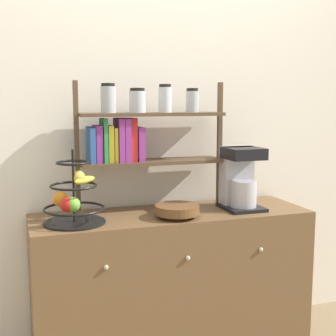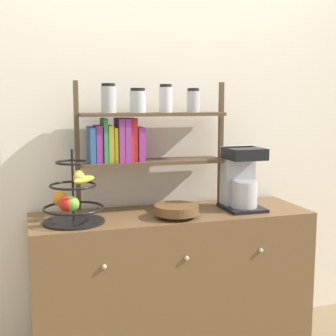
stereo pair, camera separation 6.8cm
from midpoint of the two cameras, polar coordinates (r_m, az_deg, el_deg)
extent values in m
cube|color=silver|center=(2.71, -2.14, 6.30)|extent=(7.00, 0.05, 2.60)
cube|color=brown|center=(2.64, -0.27, -13.89)|extent=(1.49, 0.46, 0.79)
sphere|color=#B2AD8C|center=(2.25, -8.44, -11.91)|extent=(0.02, 0.02, 0.02)
sphere|color=#B2AD8C|center=(2.35, 1.59, -10.92)|extent=(0.02, 0.02, 0.02)
sphere|color=#B2AD8C|center=(2.52, 10.49, -9.77)|extent=(0.02, 0.02, 0.02)
cube|color=black|center=(2.63, 8.19, -4.77)|extent=(0.21, 0.24, 0.02)
cube|color=#B7B7BC|center=(2.66, 7.61, -0.86)|extent=(0.17, 0.10, 0.33)
cylinder|color=#B7B7BC|center=(2.60, 8.45, -3.12)|extent=(0.14, 0.14, 0.14)
cube|color=black|center=(2.57, 8.45, 1.78)|extent=(0.19, 0.19, 0.06)
cylinder|color=black|center=(2.36, -12.13, -6.49)|extent=(0.30, 0.30, 0.01)
cylinder|color=black|center=(2.32, -12.27, -2.13)|extent=(0.01, 0.01, 0.35)
torus|color=black|center=(2.34, -12.19, -4.86)|extent=(0.30, 0.30, 0.01)
torus|color=black|center=(2.32, -12.27, -2.13)|extent=(0.23, 0.23, 0.01)
torus|color=black|center=(2.30, -12.35, 0.65)|extent=(0.16, 0.16, 0.01)
sphere|color=red|center=(2.27, -12.98, -4.39)|extent=(0.07, 0.07, 0.07)
sphere|color=#6BAD33|center=(2.27, -12.37, -4.37)|extent=(0.07, 0.07, 0.07)
sphere|color=orange|center=(2.39, -13.77, -3.72)|extent=(0.08, 0.08, 0.08)
ellipsoid|color=yellow|center=(2.34, -10.93, -1.44)|extent=(0.14, 0.13, 0.04)
sphere|color=gold|center=(2.33, -11.69, -1.18)|extent=(0.07, 0.07, 0.07)
cylinder|color=brown|center=(2.42, 0.30, -5.82)|extent=(0.13, 0.13, 0.02)
cylinder|color=brown|center=(2.41, 0.30, -5.07)|extent=(0.23, 0.23, 0.05)
cube|color=brown|center=(2.47, -11.83, 2.29)|extent=(0.02, 0.02, 0.70)
cube|color=brown|center=(2.69, 5.57, 2.89)|extent=(0.02, 0.02, 0.70)
cube|color=brown|center=(2.56, -2.75, 0.76)|extent=(0.78, 0.20, 0.02)
cube|color=brown|center=(2.54, -2.79, 6.56)|extent=(0.78, 0.20, 0.02)
cube|color=#2D599E|center=(2.48, -10.17, 2.78)|extent=(0.03, 0.15, 0.19)
cube|color=#8C338C|center=(2.48, -9.35, 2.90)|extent=(0.03, 0.13, 0.19)
cube|color=#2D8C47|center=(2.48, -8.61, 3.34)|extent=(0.02, 0.14, 0.23)
cube|color=yellow|center=(2.49, -7.94, 2.94)|extent=(0.03, 0.12, 0.19)
cube|color=yellow|center=(2.50, -7.35, 2.83)|extent=(0.02, 0.13, 0.18)
cube|color=#8C338C|center=(2.50, -6.76, 3.41)|extent=(0.03, 0.16, 0.23)
cube|color=#8C338C|center=(2.51, -6.01, 3.43)|extent=(0.03, 0.16, 0.23)
cube|color=red|center=(2.52, -5.18, 3.46)|extent=(0.03, 0.12, 0.23)
cube|color=#8C338C|center=(2.53, -4.32, 2.95)|extent=(0.03, 0.14, 0.18)
cylinder|color=#ADB2B7|center=(2.48, -8.09, 8.24)|extent=(0.08, 0.08, 0.14)
cylinder|color=black|center=(2.48, -8.12, 10.01)|extent=(0.07, 0.07, 0.02)
cylinder|color=silver|center=(2.51, -4.53, 8.04)|extent=(0.09, 0.09, 0.11)
cylinder|color=black|center=(2.52, -4.55, 9.52)|extent=(0.08, 0.08, 0.02)
cylinder|color=silver|center=(2.56, -1.09, 8.31)|extent=(0.07, 0.07, 0.14)
cylinder|color=black|center=(2.56, -1.10, 10.01)|extent=(0.07, 0.07, 0.02)
cylinder|color=#ADB2B7|center=(2.61, 2.22, 8.08)|extent=(0.07, 0.07, 0.12)
cylinder|color=black|center=(2.61, 2.23, 9.52)|extent=(0.06, 0.06, 0.02)
camera|label=1|loc=(0.03, -90.79, -0.11)|focal=50.00mm
camera|label=2|loc=(0.03, 89.21, 0.11)|focal=50.00mm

